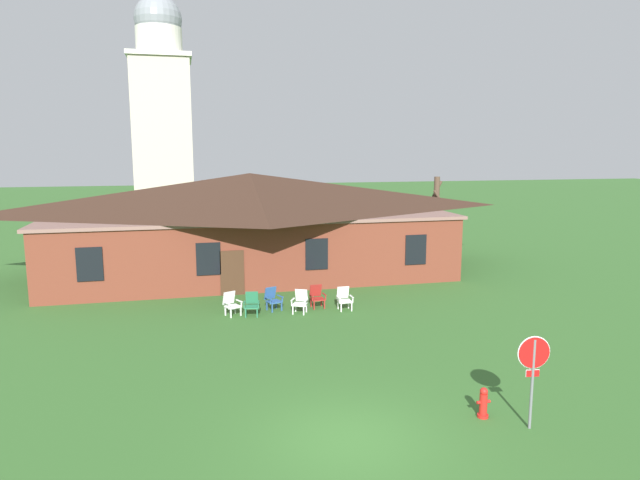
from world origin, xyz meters
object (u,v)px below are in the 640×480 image
(lawn_chair_far_side, at_px, (344,298))
(fire_hydrant, at_px, (483,403))
(lawn_chair_near_door, at_px, (252,303))
(lawn_chair_left_end, at_px, (273,298))
(stop_sign, at_px, (533,364))
(lawn_chair_middle, at_px, (300,301))
(lawn_chair_right_end, at_px, (317,296))
(lawn_chair_by_porch, at_px, (231,303))

(lawn_chair_far_side, xyz_separation_m, fire_hydrant, (0.73, -10.15, -0.12))
(lawn_chair_near_door, relative_size, lawn_chair_left_end, 1.00)
(lawn_chair_far_side, bearing_deg, lawn_chair_near_door, 178.97)
(stop_sign, xyz_separation_m, lawn_chair_near_door, (-5.43, 11.00, -1.13))
(lawn_chair_left_end, distance_m, lawn_chair_far_side, 3.01)
(lawn_chair_near_door, height_order, lawn_chair_middle, same)
(lawn_chair_right_end, bearing_deg, lawn_chair_middle, -143.28)
(lawn_chair_far_side, bearing_deg, lawn_chair_by_porch, 176.54)
(stop_sign, xyz_separation_m, lawn_chair_left_end, (-4.48, 11.57, -1.13))
(lawn_chair_middle, relative_size, fire_hydrant, 1.21)
(fire_hydrant, bearing_deg, lawn_chair_far_side, 94.09)
(lawn_chair_by_porch, relative_size, fire_hydrant, 1.21)
(lawn_chair_right_end, bearing_deg, lawn_chair_by_porch, -174.96)
(lawn_chair_middle, bearing_deg, lawn_chair_far_side, 0.82)
(lawn_chair_far_side, distance_m, fire_hydrant, 10.18)
(stop_sign, relative_size, lawn_chair_far_side, 2.43)
(lawn_chair_by_porch, bearing_deg, stop_sign, -60.93)
(lawn_chair_near_door, bearing_deg, lawn_chair_by_porch, 165.15)
(lawn_chair_left_end, bearing_deg, lawn_chair_middle, -32.31)
(lawn_chair_near_door, height_order, fire_hydrant, lawn_chair_near_door)
(lawn_chair_middle, distance_m, lawn_chair_far_side, 1.88)
(lawn_chair_middle, xyz_separation_m, lawn_chair_far_side, (1.88, 0.03, 0.00))
(lawn_chair_left_end, height_order, fire_hydrant, lawn_chair_left_end)
(stop_sign, distance_m, lawn_chair_middle, 11.48)
(lawn_chair_by_porch, xyz_separation_m, lawn_chair_right_end, (3.66, 0.32, 0.00))
(lawn_chair_by_porch, distance_m, lawn_chair_far_side, 4.71)
(stop_sign, relative_size, lawn_chair_by_porch, 2.43)
(lawn_chair_left_end, bearing_deg, lawn_chair_near_door, -148.76)
(stop_sign, bearing_deg, lawn_chair_middle, 107.42)
(lawn_chair_left_end, height_order, lawn_chair_far_side, same)
(lawn_chair_near_door, xyz_separation_m, fire_hydrant, (4.62, -10.22, -0.12))
(lawn_chair_by_porch, height_order, lawn_chair_left_end, same)
(lawn_chair_by_porch, xyz_separation_m, lawn_chair_middle, (2.81, -0.31, 0.00))
(lawn_chair_right_end, xyz_separation_m, fire_hydrant, (1.76, -10.76, -0.12))
(lawn_chair_right_end, relative_size, fire_hydrant, 1.21)
(lawn_chair_by_porch, height_order, lawn_chair_right_end, same)
(lawn_chair_left_end, relative_size, fire_hydrant, 1.21)
(lawn_chair_left_end, xyz_separation_m, lawn_chair_right_end, (1.91, -0.04, 0.00))
(lawn_chair_middle, height_order, lawn_chair_right_end, same)
(lawn_chair_near_door, distance_m, lawn_chair_left_end, 1.11)
(stop_sign, xyz_separation_m, lawn_chair_middle, (-3.42, 10.90, -1.13))
(lawn_chair_middle, bearing_deg, lawn_chair_near_door, 177.23)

